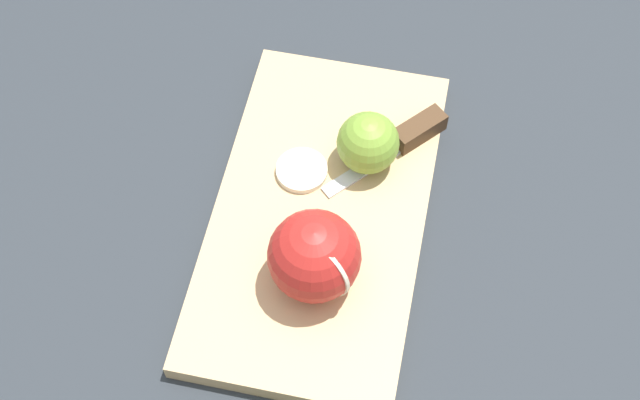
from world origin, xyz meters
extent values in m
plane|color=#282D33|center=(0.00, 0.00, 0.00)|extent=(4.00, 4.00, 0.00)
cube|color=tan|center=(0.00, 0.00, 0.01)|extent=(0.42, 0.26, 0.02)
sphere|color=red|center=(-0.08, 0.00, 0.07)|extent=(0.09, 0.09, 0.09)
cylinder|color=#EFE5C6|center=(-0.08, 0.00, 0.07)|extent=(0.05, 0.07, 0.08)
sphere|color=olive|center=(0.06, -0.04, 0.05)|extent=(0.06, 0.06, 0.06)
cylinder|color=#EFE5C6|center=(0.07, -0.05, 0.05)|extent=(0.06, 0.01, 0.06)
cube|color=silver|center=(0.05, -0.04, 0.02)|extent=(0.07, 0.08, 0.00)
cube|color=#472D19|center=(0.10, -0.10, 0.03)|extent=(0.06, 0.06, 0.02)
cylinder|color=#EFE5C6|center=(0.04, 0.02, 0.02)|extent=(0.05, 0.05, 0.01)
camera|label=1|loc=(-0.46, -0.03, 0.80)|focal=50.00mm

